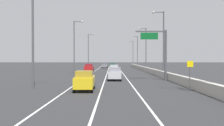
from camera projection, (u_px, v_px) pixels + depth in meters
name	position (u px, v px, depth m)	size (l,w,h in m)	color
ground_plane	(115.00, 70.00, 70.19)	(320.00, 320.00, 0.00)	#2D2D30
lane_stripe_left	(94.00, 72.00, 61.20)	(0.16, 130.00, 0.00)	silver
lane_stripe_center	(108.00, 72.00, 61.19)	(0.16, 130.00, 0.00)	silver
lane_stripe_right	(122.00, 72.00, 61.19)	(0.16, 130.00, 0.00)	silver
jersey_barrier_right	(157.00, 73.00, 46.18)	(0.60, 120.00, 1.10)	#B2ADA3
overhead_sign_gantry	(161.00, 49.00, 35.98)	(4.68, 0.36, 7.50)	#47474C
speed_advisory_sign	(190.00, 73.00, 23.84)	(0.60, 0.11, 3.00)	#4C4C51
lamp_post_right_second	(163.00, 40.00, 42.31)	(2.14, 0.44, 11.59)	#4C4C51
lamp_post_right_third	(145.00, 46.00, 64.93)	(2.14, 0.44, 11.59)	#4C4C51
lamp_post_right_fourth	(137.00, 50.00, 87.56)	(2.14, 0.44, 11.59)	#4C4C51
lamp_post_right_fifth	(133.00, 52.00, 110.18)	(2.14, 0.44, 11.59)	#4C4C51
lamp_post_left_near	(35.00, 27.00, 25.70)	(2.14, 0.44, 11.59)	#4C4C51
lamp_post_left_mid	(75.00, 44.00, 52.85)	(2.14, 0.44, 11.59)	#4C4C51
lamp_post_left_far	(89.00, 49.00, 80.00)	(2.14, 0.44, 11.59)	#4C4C51
car_silver_0	(115.00, 74.00, 36.08)	(2.08, 4.63, 1.95)	#B7B7BC
car_white_1	(114.00, 70.00, 48.19)	(1.83, 4.36, 2.03)	white
car_red_2	(89.00, 68.00, 58.14)	(2.08, 4.21, 2.04)	red
car_green_3	(113.00, 66.00, 74.19)	(1.81, 4.06, 1.88)	#196033
car_gray_4	(105.00, 65.00, 85.15)	(1.97, 4.14, 1.90)	slate
car_yellow_5	(85.00, 81.00, 24.26)	(1.97, 4.28, 2.01)	gold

